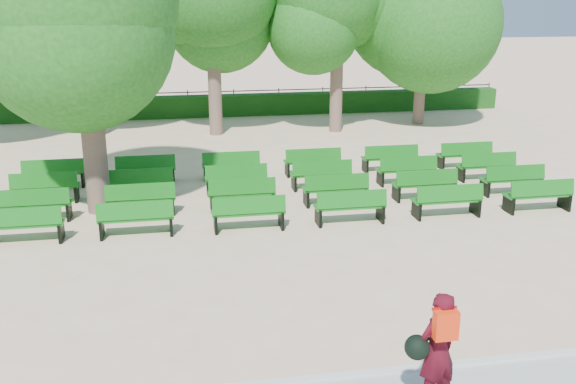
{
  "coord_description": "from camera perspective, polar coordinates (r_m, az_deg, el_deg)",
  "views": [
    {
      "loc": [
        -1.6,
        -13.64,
        5.08
      ],
      "look_at": [
        0.66,
        -1.0,
        1.1
      ],
      "focal_mm": 40.0,
      "sensor_mm": 36.0,
      "label": 1
    }
  ],
  "objects": [
    {
      "name": "curb",
      "position": [
        9.08,
        1.82,
        -16.42
      ],
      "size": [
        30.0,
        0.12,
        0.1
      ],
      "primitive_type": "cube",
      "color": "silver",
      "rests_on": "ground"
    },
    {
      "name": "bench_array",
      "position": [
        16.62,
        -0.43,
        -0.27
      ],
      "size": [
        1.63,
        0.51,
        1.03
      ],
      "rotation": [
        0.0,
        0.0,
        0.0
      ],
      "color": "#136C16",
      "rests_on": "ground"
    },
    {
      "name": "hedge",
      "position": [
        28.07,
        -6.79,
        7.62
      ],
      "size": [
        26.0,
        0.7,
        0.9
      ],
      "primitive_type": "cube",
      "color": "#164C13",
      "rests_on": "ground"
    },
    {
      "name": "tree_line",
      "position": [
        24.23,
        -6.15,
        5.03
      ],
      "size": [
        21.8,
        6.8,
        7.04
      ],
      "primitive_type": null,
      "color": "#226B1D",
      "rests_on": "ground"
    },
    {
      "name": "ground",
      "position": [
        14.65,
        -3.23,
        -3.1
      ],
      "size": [
        120.0,
        120.0,
        0.0
      ],
      "primitive_type": "plane",
      "color": "beige"
    },
    {
      "name": "fence",
      "position": [
        28.54,
        -6.81,
        6.86
      ],
      "size": [
        26.0,
        0.1,
        1.02
      ],
      "primitive_type": null,
      "color": "black",
      "rests_on": "ground"
    },
    {
      "name": "tree_among",
      "position": [
        15.52,
        -17.82,
        14.67
      ],
      "size": [
        4.8,
        4.8,
        6.79
      ],
      "color": "brown",
      "rests_on": "ground"
    },
    {
      "name": "person",
      "position": [
        8.38,
        13.02,
        -13.45
      ],
      "size": [
        0.78,
        0.55,
        1.56
      ],
      "rotation": [
        0.0,
        0.0,
        3.49
      ],
      "color": "#420914",
      "rests_on": "ground"
    }
  ]
}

